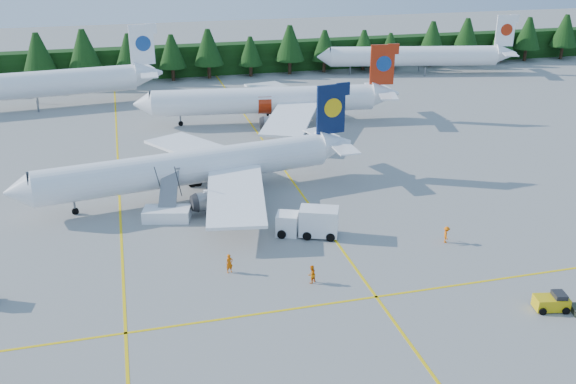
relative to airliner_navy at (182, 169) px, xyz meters
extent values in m
plane|color=gray|center=(7.03, -18.95, -3.34)|extent=(320.00, 320.00, 0.00)
cube|color=yellow|center=(-6.97, 1.05, -3.33)|extent=(0.25, 120.00, 0.01)
cube|color=yellow|center=(13.03, 1.05, -3.33)|extent=(0.25, 120.00, 0.01)
cube|color=yellow|center=(7.03, -24.95, -3.33)|extent=(80.00, 0.25, 0.01)
cube|color=black|center=(7.03, 63.05, -0.34)|extent=(220.00, 4.00, 6.00)
cylinder|color=white|center=(0.62, 0.09, 0.08)|extent=(32.47, 8.56, 3.80)
cone|color=white|center=(-16.65, -2.51, 0.08)|extent=(3.19, 4.15, 3.80)
cube|color=#08163B|center=(17.98, 2.71, 4.82)|extent=(3.62, 0.87, 5.88)
cube|color=white|center=(2.23, 8.49, -0.49)|extent=(11.46, 15.28, 1.08)
cylinder|color=slate|center=(0.74, 5.68, -1.82)|extent=(3.49, 2.45, 1.99)
cube|color=white|center=(4.63, -7.46, -0.49)|extent=(7.95, 14.97, 1.08)
cylinder|color=slate|center=(2.38, -5.21, -1.82)|extent=(3.49, 2.45, 1.99)
cylinder|color=slate|center=(-11.51, -1.73, -2.53)|extent=(0.23, 0.23, 1.61)
cylinder|color=white|center=(15.13, 26.28, 0.20)|extent=(33.66, 8.14, 3.93)
cone|color=white|center=(-2.81, 28.57, 0.20)|extent=(3.23, 4.25, 3.93)
cube|color=#AD240B|center=(33.18, 23.97, 5.12)|extent=(3.75, 0.81, 6.10)
cube|color=white|center=(19.12, 34.19, -0.39)|extent=(8.54, 15.59, 1.12)
cylinder|color=slate|center=(16.83, 31.81, -1.76)|extent=(3.58, 2.47, 2.06)
cube|color=white|center=(17.00, 17.61, -0.39)|extent=(11.63, 15.85, 1.12)
cylinder|color=slate|center=(15.39, 20.50, -1.76)|extent=(3.58, 2.47, 2.06)
cylinder|color=slate|center=(2.53, 27.89, -2.50)|extent=(0.24, 0.24, 1.67)
cylinder|color=white|center=(-21.54, 44.08, 0.56)|extent=(37.07, 8.23, 4.33)
cube|color=white|center=(-1.62, 46.21, 5.98)|extent=(4.13, 0.82, 6.71)
cylinder|color=white|center=(52.18, 53.05, 0.22)|extent=(33.72, 10.89, 3.96)
cone|color=white|center=(34.38, 56.85, 0.22)|extent=(3.53, 4.45, 3.96)
cube|color=white|center=(70.07, 49.24, 5.17)|extent=(3.75, 1.12, 6.13)
cylinder|color=slate|center=(39.68, 55.72, -2.55)|extent=(0.24, 0.24, 1.58)
cube|color=white|center=(-2.28, -5.52, -2.71)|extent=(5.22, 3.56, 1.25)
cube|color=slate|center=(-1.74, -3.32, -0.73)|extent=(2.84, 4.83, 3.37)
cube|color=slate|center=(-1.20, -1.12, 0.80)|extent=(2.31, 1.81, 0.14)
cube|color=white|center=(8.91, -11.85, -2.26)|extent=(2.69, 2.69, 2.17)
cube|color=black|center=(8.91, -11.85, -1.74)|extent=(2.36, 2.48, 0.93)
cube|color=white|center=(11.78, -13.01, -1.79)|extent=(4.30, 3.50, 2.68)
cube|color=gold|center=(25.68, -30.13, -2.74)|extent=(2.82, 1.89, 1.02)
cube|color=black|center=(26.22, -30.24, -2.09)|extent=(1.15, 1.37, 0.46)
imported|color=#DC5804|center=(2.11, -17.94, -2.46)|extent=(0.73, 0.57, 1.75)
imported|color=orange|center=(8.54, -21.42, -2.52)|extent=(1.00, 0.93, 1.63)
imported|color=#F66305|center=(23.15, -17.49, -2.51)|extent=(0.68, 0.81, 1.66)
camera|label=1|loc=(-5.35, -66.76, 24.81)|focal=40.00mm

